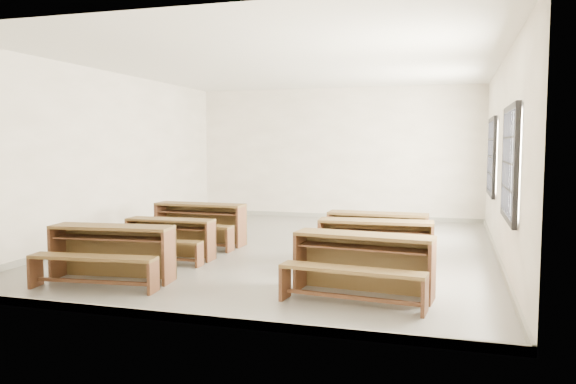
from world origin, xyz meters
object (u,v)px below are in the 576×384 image
(desk_set_1, at_px, (169,236))
(desk_set_3, at_px, (362,260))
(desk_set_2, at_px, (199,221))
(desk_set_0, at_px, (110,249))
(desk_set_4, at_px, (375,242))
(desk_set_5, at_px, (377,232))

(desk_set_1, relative_size, desk_set_3, 0.82)
(desk_set_2, bearing_deg, desk_set_0, -87.66)
(desk_set_1, xyz_separation_m, desk_set_3, (3.31, -1.31, 0.07))
(desk_set_0, height_order, desk_set_4, desk_set_0)
(desk_set_2, bearing_deg, desk_set_5, -2.60)
(desk_set_1, distance_m, desk_set_4, 3.28)
(desk_set_2, bearing_deg, desk_set_4, -18.64)
(desk_set_1, bearing_deg, desk_set_5, 17.58)
(desk_set_4, bearing_deg, desk_set_3, -92.08)
(desk_set_3, height_order, desk_set_4, desk_set_3)
(desk_set_2, distance_m, desk_set_4, 3.59)
(desk_set_3, bearing_deg, desk_set_0, -170.45)
(desk_set_2, relative_size, desk_set_4, 1.00)
(desk_set_2, xyz_separation_m, desk_set_5, (3.27, -0.23, -0.02))
(desk_set_1, xyz_separation_m, desk_set_2, (-0.10, 1.31, 0.06))
(desk_set_4, bearing_deg, desk_set_0, -157.66)
(desk_set_1, distance_m, desk_set_5, 3.35)
(desk_set_4, xyz_separation_m, desk_set_5, (-0.10, 1.00, -0.01))
(desk_set_3, bearing_deg, desk_set_2, 148.42)
(desk_set_0, distance_m, desk_set_2, 2.83)
(desk_set_3, distance_m, desk_set_4, 1.39)
(desk_set_3, distance_m, desk_set_5, 2.40)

